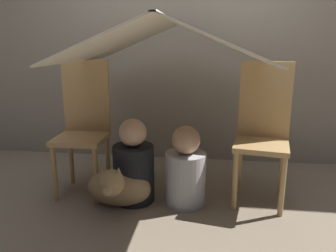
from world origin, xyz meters
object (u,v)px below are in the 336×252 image
at_px(chair_left, 84,123).
at_px(person_second, 186,171).
at_px(chair_right, 263,129).
at_px(person_front, 134,166).
at_px(dog, 117,187).

relative_size(chair_left, person_second, 1.74).
xyz_separation_m(chair_left, chair_right, (1.32, -0.00, 0.00)).
bearing_deg(chair_right, chair_left, -169.72).
distance_m(person_front, person_second, 0.37).
distance_m(person_second, dog, 0.49).
xyz_separation_m(chair_left, person_second, (0.79, -0.15, -0.28)).
relative_size(chair_left, chair_right, 1.00).
relative_size(person_second, dog, 1.26).
height_order(chair_right, dog, chair_right).
distance_m(chair_left, dog, 0.57).
distance_m(chair_left, person_front, 0.52).
xyz_separation_m(person_front, dog, (-0.09, -0.14, -0.10)).
relative_size(person_front, dog, 1.34).
xyz_separation_m(person_front, person_second, (0.37, 0.00, -0.02)).
bearing_deg(chair_left, dog, -42.43).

